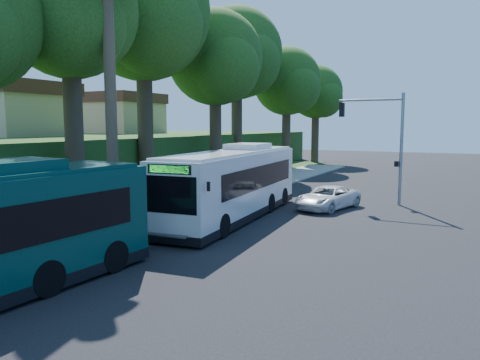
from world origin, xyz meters
The scene contains 16 objects.
ground centered at (0.00, 0.00, 0.00)m, with size 140.00×140.00×0.00m, color black.
sidewalk centered at (-7.30, 0.00, 0.06)m, with size 4.50×70.00×0.12m, color gray.
red_curb centered at (-5.00, -4.00, 0.07)m, with size 0.25×30.00×0.13m, color #9E2211.
grass_verge centered at (-13.00, 5.00, 0.03)m, with size 8.00×70.00×0.06m, color #234719.
bus_shelter centered at (-7.26, -2.86, 1.81)m, with size 3.20×1.51×2.55m.
stop_sign_pole centered at (-5.40, -5.00, 2.08)m, with size 0.35×0.06×3.17m.
traffic_signal_pole centered at (3.78, 10.00, 4.42)m, with size 4.10×0.30×7.00m.
hillside_backdrop centered at (-26.30, 15.10, 2.44)m, with size 24.00×60.00×8.80m.
tree_0 centered at (-12.40, -0.02, 11.20)m, with size 8.40×8.00×15.70m.
tree_1 centered at (-13.37, 7.98, 12.73)m, with size 10.50×10.00×18.26m.
tree_2 centered at (-11.89, 15.98, 10.48)m, with size 8.82×8.40×15.12m.
tree_3 centered at (-13.88, 23.98, 11.98)m, with size 10.08×9.60×17.28m.
tree_4 centered at (-11.40, 31.98, 9.73)m, with size 8.40×8.00×14.14m.
tree_5 centered at (-10.41, 39.99, 8.96)m, with size 7.35×7.00×12.86m.
white_bus centered at (-2.61, 1.73, 1.93)m, with size 3.95×13.48×3.96m.
pickup centered at (1.14, 6.74, 0.68)m, with size 2.24×4.86×1.35m, color silver.
Camera 1 is at (9.07, -20.46, 5.05)m, focal length 35.00 mm.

